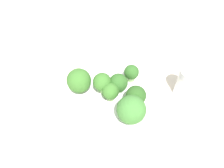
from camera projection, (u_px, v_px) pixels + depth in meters
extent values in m
plane|color=beige|center=(112.00, 105.00, 0.51)|extent=(3.00, 3.00, 0.00)
cylinder|color=white|center=(112.00, 100.00, 0.49)|extent=(0.21, 0.21, 0.05)
cylinder|color=#8EB770|center=(131.00, 77.00, 0.48)|extent=(0.02, 0.02, 0.02)
sphere|color=#2D5B23|center=(131.00, 72.00, 0.47)|extent=(0.03, 0.03, 0.03)
cylinder|color=#8EB770|center=(118.00, 88.00, 0.47)|extent=(0.02, 0.02, 0.02)
sphere|color=#2D5B23|center=(118.00, 83.00, 0.45)|extent=(0.04, 0.04, 0.04)
cylinder|color=#84AD66|center=(102.00, 88.00, 0.46)|extent=(0.02, 0.02, 0.03)
sphere|color=#386B28|center=(102.00, 82.00, 0.45)|extent=(0.04, 0.04, 0.04)
cylinder|color=#7A9E5B|center=(113.00, 96.00, 0.45)|extent=(0.02, 0.02, 0.02)
sphere|color=#386B28|center=(113.00, 92.00, 0.44)|extent=(0.03, 0.03, 0.03)
cylinder|color=#7A9E5B|center=(80.00, 87.00, 0.47)|extent=(0.02, 0.02, 0.02)
sphere|color=#386B28|center=(79.00, 80.00, 0.45)|extent=(0.05, 0.05, 0.05)
cylinder|color=#8EB770|center=(135.00, 102.00, 0.44)|extent=(0.02, 0.02, 0.03)
sphere|color=#28511E|center=(136.00, 96.00, 0.42)|extent=(0.04, 0.04, 0.04)
cylinder|color=#7A9E5B|center=(130.00, 116.00, 0.42)|extent=(0.01, 0.01, 0.03)
sphere|color=#3D7533|center=(131.00, 110.00, 0.40)|extent=(0.06, 0.06, 0.06)
cylinder|color=silver|center=(184.00, 85.00, 0.51)|extent=(0.04, 0.04, 0.06)
cylinder|color=#B7B7BC|center=(189.00, 74.00, 0.47)|extent=(0.04, 0.04, 0.02)
cube|color=tan|center=(128.00, 64.00, 0.58)|extent=(0.01, 0.01, 0.01)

